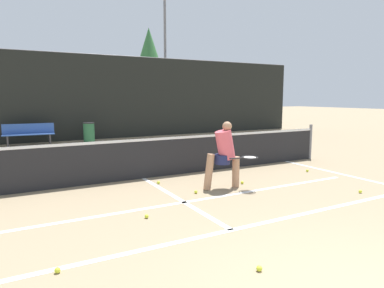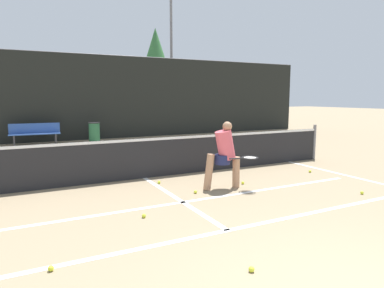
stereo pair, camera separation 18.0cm
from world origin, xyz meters
TOP-DOWN VIEW (x-y plane):
  - court_baseline_near at (0.00, 2.63)m, footprint 11.00×0.10m
  - court_service_line at (0.00, 4.13)m, footprint 8.25×0.10m
  - court_center_mark at (0.00, 4.44)m, footprint 0.10×3.61m
  - court_sideline_right at (4.51, 4.44)m, footprint 0.10×4.61m
  - net at (0.00, 6.24)m, footprint 11.09×0.09m
  - fence_back at (0.00, 14.44)m, footprint 24.00×0.06m
  - player_practicing at (1.19, 4.61)m, footprint 1.09×0.69m
  - tennis_ball_scattered_0 at (3.96, 4.90)m, footprint 0.07×0.07m
  - tennis_ball_scattered_3 at (-2.38, 2.54)m, footprint 0.07×0.07m
  - tennis_ball_scattered_4 at (-0.90, 3.68)m, footprint 0.07×0.07m
  - tennis_ball_scattered_6 at (0.47, 4.54)m, footprint 0.07×0.07m
  - tennis_ball_scattered_7 at (-0.41, 1.51)m, footprint 0.07×0.07m
  - tennis_ball_scattered_8 at (0.11, 5.59)m, footprint 0.07×0.07m
  - tennis_ball_scattered_9 at (3.39, 2.98)m, footprint 0.07×0.07m
  - tennis_ball_scattered_10 at (1.74, 4.70)m, footprint 0.07×0.07m
  - courtside_bench at (-2.02, 13.70)m, footprint 1.91×0.49m
  - trash_bin at (0.29, 13.60)m, footprint 0.48×0.48m
  - parked_car at (-3.00, 16.97)m, footprint 1.74×4.44m
  - floodlight_mast at (6.23, 18.82)m, footprint 1.10×0.24m
  - tree_west at (6.21, 21.49)m, footprint 2.49×2.49m
  - building_far at (0.00, 27.87)m, footprint 36.00×2.40m

SIDE VIEW (x-z plane):
  - court_baseline_near at x=0.00m, z-range 0.00..0.01m
  - court_service_line at x=0.00m, z-range 0.00..0.01m
  - court_center_mark at x=0.00m, z-range 0.00..0.01m
  - court_sideline_right at x=4.51m, z-range 0.00..0.01m
  - tennis_ball_scattered_0 at x=3.96m, z-range 0.00..0.07m
  - tennis_ball_scattered_3 at x=-2.38m, z-range 0.00..0.07m
  - tennis_ball_scattered_4 at x=-0.90m, z-range 0.00..0.07m
  - tennis_ball_scattered_6 at x=0.47m, z-range 0.00..0.07m
  - tennis_ball_scattered_7 at x=-0.41m, z-range 0.00..0.07m
  - tennis_ball_scattered_8 at x=0.11m, z-range 0.00..0.07m
  - tennis_ball_scattered_9 at x=3.39m, z-range 0.00..0.07m
  - tennis_ball_scattered_10 at x=1.74m, z-range 0.00..0.07m
  - trash_bin at x=0.29m, z-range 0.00..0.83m
  - courtside_bench at x=-2.02m, z-range 0.05..0.91m
  - net at x=0.00m, z-range -0.02..1.05m
  - parked_car at x=-3.00m, z-range -0.10..1.21m
  - player_practicing at x=1.19m, z-range 0.04..1.46m
  - fence_back at x=0.00m, z-range -0.01..3.80m
  - building_far at x=0.00m, z-range 0.00..4.56m
  - tree_west at x=6.21m, z-range 1.35..7.98m
  - floodlight_mast at x=6.23m, z-range 1.16..9.91m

